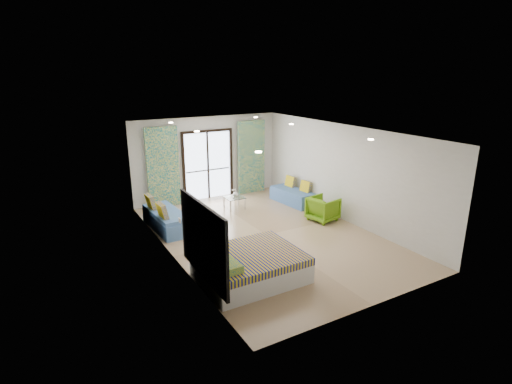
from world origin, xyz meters
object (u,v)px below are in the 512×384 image
daybed_left (166,219)px  armchair (323,208)px  daybed_right (293,196)px  coffee_table (234,198)px  bed (249,266)px

daybed_left → armchair: daybed_left is taller
daybed_right → coffee_table: daybed_right is taller
bed → daybed_right: bearing=45.2°
coffee_table → daybed_right: bearing=-13.4°
bed → coffee_table: bed is taller
daybed_left → armchair: (4.08, -1.57, 0.10)m
daybed_left → armchair: 4.37m
coffee_table → armchair: 2.77m
bed → armchair: size_ratio=2.68×
daybed_left → daybed_right: bearing=-1.5°
coffee_table → armchair: armchair is taller
bed → daybed_left: bearing=100.4°
daybed_right → armchair: size_ratio=2.19×
bed → coffee_table: bearing=67.1°
coffee_table → daybed_left: bearing=-165.8°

